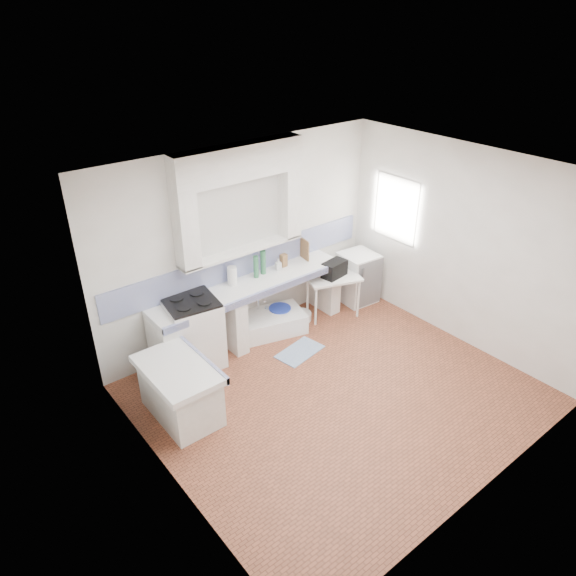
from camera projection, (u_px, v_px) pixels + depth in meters
floor at (337, 394)px, 6.69m from camera, size 4.50×4.50×0.00m
ceiling at (350, 178)px, 5.35m from camera, size 4.50×4.50×0.00m
wall_back at (243, 242)px, 7.39m from camera, size 4.50×0.00×4.50m
wall_front at (501, 386)px, 4.65m from camera, size 4.50×0.00×4.50m
wall_left at (163, 375)px, 4.79m from camera, size 0.00×4.50×4.50m
wall_right at (462, 247)px, 7.25m from camera, size 0.00×4.50×4.50m
alcove_mass at (239, 162)px, 6.68m from camera, size 1.90×0.25×0.45m
window_frame at (404, 207)px, 8.07m from camera, size 0.35×0.86×1.06m
lace_valance at (400, 184)px, 7.81m from camera, size 0.01×0.84×0.24m
counter_slab at (251, 286)px, 7.39m from camera, size 3.00×0.60×0.08m
counter_lip at (263, 294)px, 7.20m from camera, size 3.00×0.04×0.10m
counter_pier_left at (164, 349)px, 6.84m from camera, size 0.20×0.55×0.82m
counter_pier_mid at (232, 322)px, 7.41m from camera, size 0.20×0.55×0.82m
counter_pier_right at (324, 285)px, 8.37m from camera, size 0.20×0.55×0.82m
peninsula_top at (178, 370)px, 6.06m from camera, size 0.70×1.10×0.08m
peninsula_base at (181, 393)px, 6.23m from camera, size 0.60×1.00×0.62m
peninsula_lip at (203, 359)px, 6.24m from camera, size 0.04×1.10×0.10m
backsplash at (245, 262)px, 7.52m from camera, size 4.27×0.03×0.40m
stove at (194, 333)px, 7.05m from camera, size 0.75×0.74×0.94m
sink at (267, 324)px, 7.88m from camera, size 1.22×0.87×0.26m
side_table at (333, 296)px, 8.20m from camera, size 0.91×0.69×0.04m
fridge at (358, 277)px, 8.59m from camera, size 0.58×0.58×0.83m
bucket_red at (257, 332)px, 7.70m from camera, size 0.28×0.28×0.25m
bucket_orange at (265, 326)px, 7.86m from camera, size 0.34×0.34×0.24m
bucket_blue at (280, 316)px, 8.02m from camera, size 0.38×0.38×0.31m
basin_white at (301, 316)px, 8.21m from camera, size 0.42×0.42×0.12m
water_bottle_a at (257, 322)px, 7.93m from camera, size 0.09×0.09×0.27m
water_bottle_b at (268, 316)px, 8.04m from camera, size 0.10×0.10×0.31m
black_bag at (334, 269)px, 8.01m from camera, size 0.42×0.28×0.24m
green_bottle_a at (256, 267)px, 7.47m from camera, size 0.09×0.09×0.33m
green_bottle_b at (263, 262)px, 7.56m from camera, size 0.10×0.10×0.36m
knife_block at (284, 260)px, 7.81m from camera, size 0.10×0.08×0.19m
cutting_board at (305, 249)px, 8.00m from camera, size 0.06×0.23×0.32m
paper_towel at (232, 276)px, 7.29m from camera, size 0.15×0.15×0.27m
soap_bottle at (278, 264)px, 7.71m from camera, size 0.10×0.10×0.18m
rug at (300, 352)px, 7.48m from camera, size 0.74×0.50×0.01m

